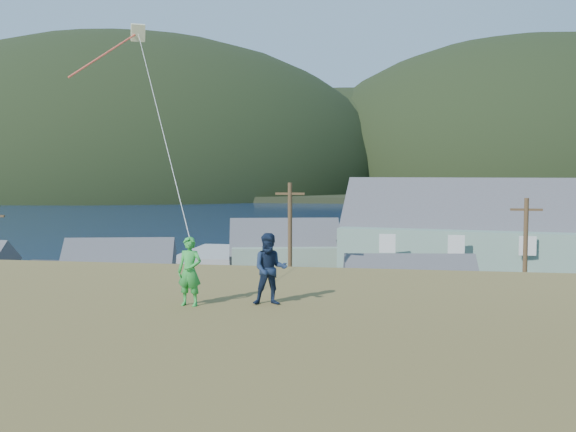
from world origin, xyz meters
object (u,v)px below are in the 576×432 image
object	(u,v)px
shed_palegreen_near	(118,275)
shed_palegreen_far	(285,251)
lodge	(554,245)
wharf	(296,256)
shed_white	(411,303)
kite_flyer_green	(190,271)
kite_flyer_navy	(270,269)

from	to	relation	value
shed_palegreen_near	shed_palegreen_far	distance (m)	17.33
lodge	wharf	bearing A→B (deg)	148.36
shed_white	kite_flyer_green	distance (m)	25.82
lodge	shed_palegreen_near	bearing A→B (deg)	-160.07
shed_palegreen_far	kite_flyer_navy	world-z (taller)	kite_flyer_navy
lodge	shed_white	distance (m)	18.46
wharf	shed_palegreen_near	size ratio (longest dim) A/B	2.77
kite_flyer_green	kite_flyer_navy	size ratio (longest dim) A/B	0.96
shed_palegreen_near	wharf	bearing A→B (deg)	56.97
kite_flyer_green	kite_flyer_navy	world-z (taller)	kite_flyer_navy
shed_white	kite_flyer_navy	xyz separation A→B (m)	(-4.04, -24.13, 5.59)
shed_palegreen_near	shed_white	bearing A→B (deg)	-31.86
shed_palegreen_near	kite_flyer_navy	xyz separation A→B (m)	(17.90, -31.83, 5.71)
kite_flyer_green	lodge	bearing A→B (deg)	73.29
wharf	shed_white	world-z (taller)	shed_white
kite_flyer_green	kite_flyer_navy	xyz separation A→B (m)	(1.80, 0.40, 0.04)
wharf	shed_palegreen_near	bearing A→B (deg)	-110.54
lodge	shed_white	bearing A→B (deg)	-120.07
wharf	shed_white	xyz separation A→B (m)	(11.97, -34.31, 1.99)
kite_flyer_navy	wharf	bearing A→B (deg)	86.69
kite_flyer_green	shed_white	bearing A→B (deg)	83.99
shed_palegreen_far	kite_flyer_green	xyz separation A→B (m)	(5.33, -45.80, 5.31)
shed_white	wharf	bearing A→B (deg)	101.46
shed_white	kite_flyer_green	bearing A→B (deg)	-111.16
shed_palegreen_near	kite_flyer_navy	bearing A→B (deg)	-73.14
shed_palegreen_near	kite_flyer_green	size ratio (longest dim) A/B	5.90
wharf	kite_flyer_navy	distance (m)	59.46
shed_palegreen_far	kite_flyer_navy	distance (m)	46.27
shed_white	shed_palegreen_far	world-z (taller)	shed_palegreen_far
lodge	kite_flyer_navy	distance (m)	41.58
lodge	shed_palegreen_near	xyz separation A→B (m)	(-33.46, -6.57, -2.20)
lodge	shed_palegreen_far	size ratio (longest dim) A/B	3.01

